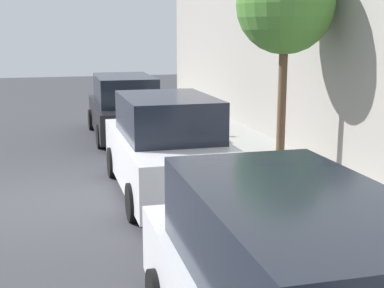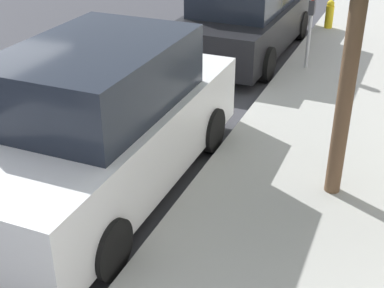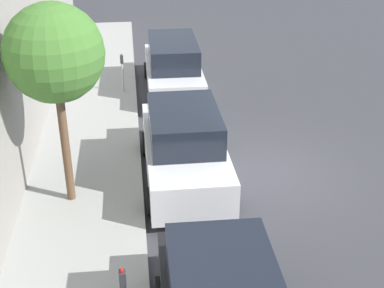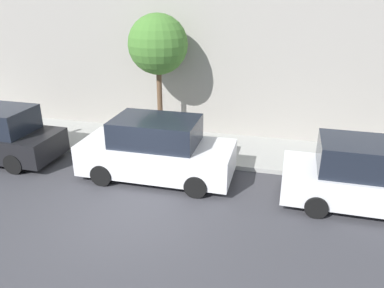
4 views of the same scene
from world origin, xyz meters
name	(u,v)px [view 2 (image 2 of 4)]	position (x,y,z in m)	size (l,w,h in m)	color
sidewalk	(294,226)	(4.96, 0.00, 0.07)	(2.92, 32.00, 0.15)	#9E9E99
parked_suv_second	(101,124)	(2.39, 0.01, 0.93)	(2.08, 4.80, 1.98)	silver
parked_minivan_third	(247,12)	(2.39, 6.16, 0.92)	(2.02, 4.93, 1.90)	black
parking_meter_far	(310,25)	(3.95, 5.29, 1.02)	(0.11, 0.15, 1.41)	#ADADB2
fire_hydrant	(330,14)	(3.85, 8.39, 0.49)	(0.20, 0.20, 0.69)	gold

